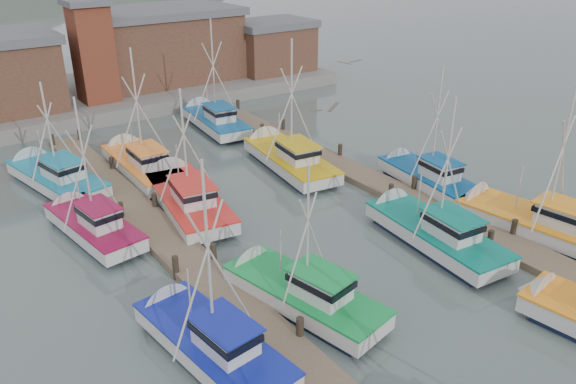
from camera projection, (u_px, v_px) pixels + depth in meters
ground at (375, 272)px, 26.92m from camera, size 260.00×260.00×0.00m
dock_left at (205, 277)px, 26.12m from camera, size 2.30×46.00×1.50m
dock_right at (414, 201)px, 33.50m from camera, size 2.30×46.00×1.50m
quay at (108, 94)px, 53.91m from camera, size 44.00×16.00×1.20m
shed_center at (162, 44)px, 55.35m from camera, size 14.84×9.54×6.90m
shed_right at (271, 45)px, 59.31m from camera, size 8.48×6.36×5.20m
lookout_tower at (93, 51)px, 47.82m from camera, size 3.60×3.60×8.50m
boat_4 at (296, 291)px, 24.30m from camera, size 4.03×8.51×7.39m
boat_5 at (429, 230)px, 29.24m from camera, size 3.61×9.09×8.73m
boat_6 at (205, 339)px, 21.45m from camera, size 3.56×8.30×8.86m
boat_7 at (532, 222)px, 30.07m from camera, size 4.16×9.66×9.12m
boat_8 at (185, 196)px, 32.95m from camera, size 4.43×9.95×8.16m
boat_9 at (286, 157)px, 38.60m from camera, size 4.20×9.84×9.66m
boat_10 at (90, 224)px, 29.85m from camera, size 3.36×7.98×8.29m
boat_11 at (424, 176)px, 35.66m from camera, size 3.46×8.17×8.43m
boat_12 at (140, 163)px, 37.61m from camera, size 3.71×9.09×9.22m
boat_13 at (213, 120)px, 46.29m from camera, size 3.81×9.22×9.58m
boat_14 at (53, 176)px, 35.64m from camera, size 4.48×9.38×7.64m
gull_near at (325, 109)px, 21.18m from camera, size 1.53×0.66×0.24m
gull_far at (350, 62)px, 29.95m from camera, size 1.48×0.65×0.24m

